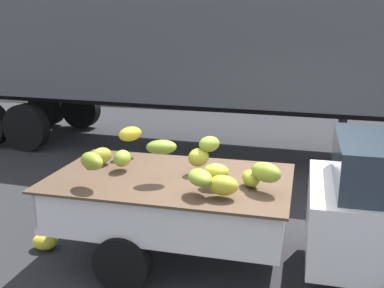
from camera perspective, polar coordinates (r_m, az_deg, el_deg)
The scene contains 5 objects.
ground at distance 5.86m, azimuth 7.44°, elevation -14.29°, with size 220.00×220.00×0.00m, color #28282B.
curb_strip at distance 15.06m, azimuth 11.73°, elevation 4.23°, with size 80.00×0.80×0.16m, color gray.
pickup_truck at distance 5.28m, azimuth 18.64°, elevation -7.79°, with size 5.06×1.79×1.70m.
semi_trailer at distance 10.15m, azimuth -0.41°, elevation 13.36°, with size 12.12×3.20×3.95m.
fallen_banana_bunch_near_tailgate at distance 6.29m, azimuth -18.18°, elevation -11.69°, with size 0.33×0.26×0.21m, color gold.
Camera 1 is at (0.49, -5.08, 2.88)m, focal length 42.05 mm.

